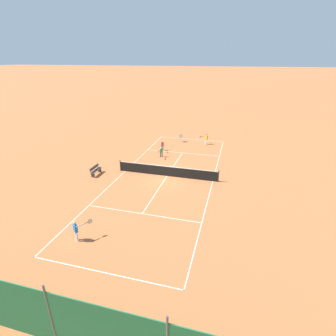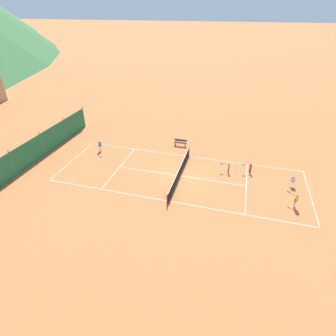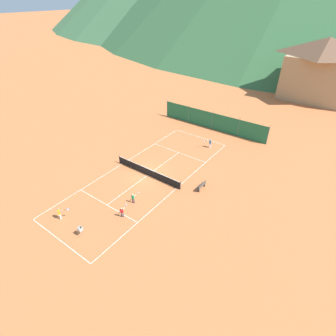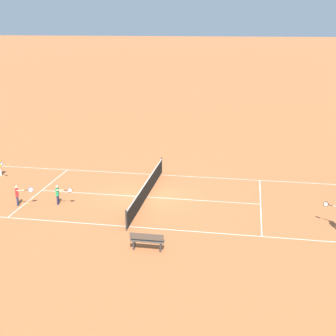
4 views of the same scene
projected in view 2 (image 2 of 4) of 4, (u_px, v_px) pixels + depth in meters
ground_plane at (180, 176)px, 25.85m from camera, size 600.00×600.00×0.00m
court_line_markings at (180, 176)px, 25.85m from camera, size 8.25×23.85×0.01m
tennis_net at (180, 171)px, 25.58m from camera, size 9.18×0.08×1.06m
windscreen_fence_far at (42, 145)px, 28.68m from camera, size 17.28×0.08×2.90m
player_near_service at (228, 167)px, 26.05m from camera, size 0.37×0.98×1.11m
player_far_service at (296, 200)px, 21.42m from camera, size 0.90×0.87×1.32m
player_far_baseline at (250, 167)px, 25.98m from camera, size 0.39×0.99×1.13m
player_near_baseline at (100, 145)px, 29.89m from camera, size 0.89×0.87×1.31m
tennis_ball_by_net_right at (307, 228)px, 19.74m from camera, size 0.07×0.07×0.07m
tennis_ball_by_net_left at (244, 173)px, 26.28m from camera, size 0.07×0.07×0.07m
tennis_ball_far_corner at (299, 185)px, 24.43m from camera, size 0.07×0.07×0.07m
ball_hopper at (293, 180)px, 24.04m from camera, size 0.36×0.36×0.89m
courtside_bench at (180, 142)px, 31.13m from camera, size 0.36×1.50×0.84m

